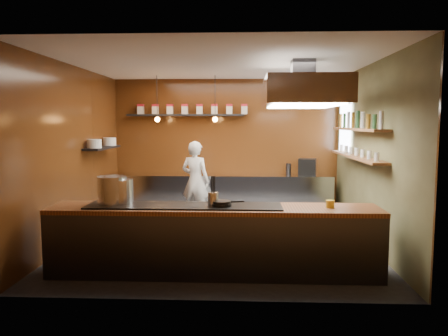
# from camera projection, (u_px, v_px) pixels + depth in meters

# --- Properties ---
(floor) EXTENTS (5.00, 5.00, 0.00)m
(floor) POSITION_uv_depth(u_px,v_px,m) (220.00, 242.00, 7.49)
(floor) COLOR black
(floor) RESTS_ON ground
(back_wall) EXTENTS (5.00, 0.00, 5.00)m
(back_wall) POSITION_uv_depth(u_px,v_px,m) (226.00, 146.00, 9.82)
(back_wall) COLOR #3F200B
(back_wall) RESTS_ON ground
(left_wall) EXTENTS (0.00, 5.00, 5.00)m
(left_wall) POSITION_uv_depth(u_px,v_px,m) (74.00, 154.00, 7.45)
(left_wall) COLOR #3F200B
(left_wall) RESTS_ON ground
(right_wall) EXTENTS (0.00, 5.00, 5.00)m
(right_wall) POSITION_uv_depth(u_px,v_px,m) (371.00, 155.00, 7.22)
(right_wall) COLOR #484629
(right_wall) RESTS_ON ground
(ceiling) EXTENTS (5.00, 5.00, 0.00)m
(ceiling) POSITION_uv_depth(u_px,v_px,m) (220.00, 64.00, 7.18)
(ceiling) COLOR silver
(ceiling) RESTS_ON back_wall
(window_pane) EXTENTS (0.00, 1.00, 1.00)m
(window_pane) POSITION_uv_depth(u_px,v_px,m) (345.00, 129.00, 8.87)
(window_pane) COLOR white
(window_pane) RESTS_ON right_wall
(prep_counter) EXTENTS (4.60, 0.65, 0.90)m
(prep_counter) POSITION_uv_depth(u_px,v_px,m) (226.00, 195.00, 9.60)
(prep_counter) COLOR silver
(prep_counter) RESTS_ON floor
(pass_counter) EXTENTS (4.40, 0.72, 0.94)m
(pass_counter) POSITION_uv_depth(u_px,v_px,m) (214.00, 240.00, 5.85)
(pass_counter) COLOR #38383D
(pass_counter) RESTS_ON floor
(tin_shelf) EXTENTS (2.60, 0.26, 0.04)m
(tin_shelf) POSITION_uv_depth(u_px,v_px,m) (186.00, 115.00, 9.65)
(tin_shelf) COLOR black
(tin_shelf) RESTS_ON back_wall
(plate_shelf) EXTENTS (0.30, 1.40, 0.04)m
(plate_shelf) POSITION_uv_depth(u_px,v_px,m) (102.00, 148.00, 8.43)
(plate_shelf) COLOR black
(plate_shelf) RESTS_ON left_wall
(bottle_shelf_upper) EXTENTS (0.26, 2.80, 0.04)m
(bottle_shelf_upper) POSITION_uv_depth(u_px,v_px,m) (357.00, 129.00, 7.49)
(bottle_shelf_upper) COLOR brown
(bottle_shelf_upper) RESTS_ON right_wall
(bottle_shelf_lower) EXTENTS (0.26, 2.80, 0.04)m
(bottle_shelf_lower) POSITION_uv_depth(u_px,v_px,m) (356.00, 157.00, 7.53)
(bottle_shelf_lower) COLOR brown
(bottle_shelf_lower) RESTS_ON right_wall
(extractor_hood) EXTENTS (1.20, 2.00, 0.72)m
(extractor_hood) POSITION_uv_depth(u_px,v_px,m) (302.00, 92.00, 6.78)
(extractor_hood) COLOR #38383D
(extractor_hood) RESTS_ON ceiling
(pendant_left) EXTENTS (0.10, 0.10, 0.95)m
(pendant_left) POSITION_uv_depth(u_px,v_px,m) (157.00, 117.00, 9.02)
(pendant_left) COLOR black
(pendant_left) RESTS_ON ceiling
(pendant_right) EXTENTS (0.10, 0.10, 0.95)m
(pendant_right) POSITION_uv_depth(u_px,v_px,m) (215.00, 117.00, 8.97)
(pendant_right) COLOR black
(pendant_right) RESTS_ON ceiling
(storage_tins) EXTENTS (2.43, 0.13, 0.22)m
(storage_tins) POSITION_uv_depth(u_px,v_px,m) (192.00, 109.00, 9.63)
(storage_tins) COLOR #BDB19C
(storage_tins) RESTS_ON tin_shelf
(plate_stacks) EXTENTS (0.26, 1.16, 0.16)m
(plate_stacks) POSITION_uv_depth(u_px,v_px,m) (102.00, 143.00, 8.42)
(plate_stacks) COLOR silver
(plate_stacks) RESTS_ON plate_shelf
(bottles) EXTENTS (0.06, 2.66, 0.24)m
(bottles) POSITION_uv_depth(u_px,v_px,m) (358.00, 121.00, 7.47)
(bottles) COLOR silver
(bottles) RESTS_ON bottle_shelf_upper
(wine_glasses) EXTENTS (0.07, 2.37, 0.13)m
(wine_glasses) POSITION_uv_depth(u_px,v_px,m) (357.00, 152.00, 7.53)
(wine_glasses) COLOR silver
(wine_glasses) RESTS_ON bottle_shelf_lower
(stockpot_large) EXTENTS (0.48, 0.48, 0.38)m
(stockpot_large) POSITION_uv_depth(u_px,v_px,m) (112.00, 190.00, 5.89)
(stockpot_large) COLOR #B2B4B9
(stockpot_large) RESTS_ON pass_counter
(stockpot_small) EXTENTS (0.44, 0.44, 0.33)m
(stockpot_small) POSITION_uv_depth(u_px,v_px,m) (120.00, 191.00, 5.92)
(stockpot_small) COLOR silver
(stockpot_small) RESTS_ON pass_counter
(utensil_crock) EXTENTS (0.18, 0.18, 0.18)m
(utensil_crock) POSITION_uv_depth(u_px,v_px,m) (213.00, 199.00, 5.76)
(utensil_crock) COLOR silver
(utensil_crock) RESTS_ON pass_counter
(frying_pan) EXTENTS (0.43, 0.27, 0.07)m
(frying_pan) POSITION_uv_depth(u_px,v_px,m) (222.00, 203.00, 5.76)
(frying_pan) COLOR black
(frying_pan) RESTS_ON pass_counter
(butter_jar) EXTENTS (0.12, 0.12, 0.10)m
(butter_jar) POSITION_uv_depth(u_px,v_px,m) (330.00, 204.00, 5.73)
(butter_jar) COLOR yellow
(butter_jar) RESTS_ON pass_counter
(espresso_machine) EXTENTS (0.43, 0.41, 0.36)m
(espresso_machine) POSITION_uv_depth(u_px,v_px,m) (307.00, 167.00, 9.40)
(espresso_machine) COLOR black
(espresso_machine) RESTS_ON prep_counter
(chef) EXTENTS (0.70, 0.58, 1.66)m
(chef) POSITION_uv_depth(u_px,v_px,m) (195.00, 181.00, 9.05)
(chef) COLOR silver
(chef) RESTS_ON floor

